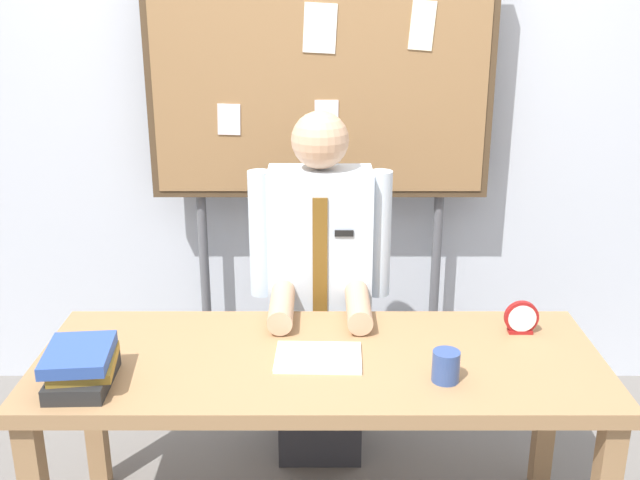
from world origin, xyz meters
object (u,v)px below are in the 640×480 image
desk_clock (521,319)px  person (320,304)px  book_stack (81,366)px  coffee_mug (446,366)px  open_notebook (318,357)px  desk (320,379)px  bulletin_board (320,82)px

desk_clock → person: bearing=152.8°
book_stack → coffee_mug: bearing=1.0°
open_notebook → coffee_mug: coffee_mug is taller
book_stack → coffee_mug: book_stack is taller
desk → open_notebook: open_notebook is taller
desk → coffee_mug: size_ratio=18.72×
open_notebook → desk_clock: (0.71, 0.19, 0.05)m
bulletin_board → open_notebook: (-0.01, -1.02, -0.77)m
person → book_stack: person is taller
book_stack → coffee_mug: (1.12, 0.02, -0.01)m
bulletin_board → open_notebook: bulletin_board is taller
person → open_notebook: person is taller
bulletin_board → book_stack: (-0.73, -1.18, -0.72)m
open_notebook → book_stack: bearing=-167.6°
book_stack → coffee_mug: 1.12m
book_stack → open_notebook: bearing=12.4°
desk_clock → coffee_mug: bearing=-133.5°
desk → book_stack: (-0.73, -0.18, 0.14)m
person → desk_clock: person is taller
desk → open_notebook: 0.09m
person → desk_clock: bearing=-27.2°
book_stack → open_notebook: 0.74m
desk → desk_clock: desk_clock is taller
bulletin_board → coffee_mug: bulletin_board is taller
desk → coffee_mug: 0.44m
open_notebook → coffee_mug: bearing=-19.6°
book_stack → open_notebook: book_stack is taller
bulletin_board → open_notebook: bearing=-90.3°
desk_clock → coffee_mug: (-0.32, -0.34, -0.00)m
desk → person: person is taller
person → coffee_mug: 0.81m
coffee_mug → person: bearing=119.0°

